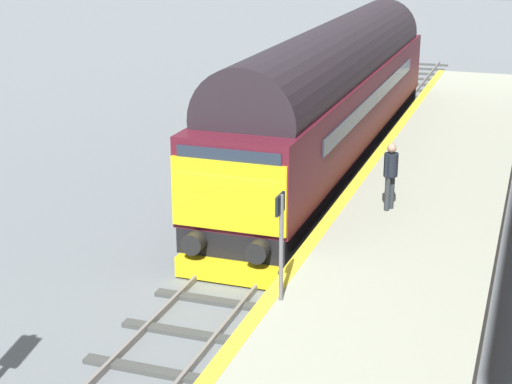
{
  "coord_description": "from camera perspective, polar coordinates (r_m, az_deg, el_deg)",
  "views": [
    {
      "loc": [
        6.1,
        -16.94,
        7.73
      ],
      "look_at": [
        0.2,
        0.11,
        1.74
      ],
      "focal_mm": 58.1,
      "sensor_mm": 36.0,
      "label": 1
    }
  ],
  "objects": [
    {
      "name": "diesel_locomotive",
      "position": [
        26.27,
        5.31,
        6.75
      ],
      "size": [
        2.74,
        18.85,
        4.68
      ],
      "color": "black",
      "rests_on": "ground"
    },
    {
      "name": "station_platform",
      "position": [
        18.59,
        9.87,
        -4.83
      ],
      "size": [
        4.0,
        44.0,
        1.01
      ],
      "color": "#A2A892",
      "rests_on": "ground"
    },
    {
      "name": "platform_number_sign",
      "position": [
        14.95,
        1.72,
        -2.71
      ],
      "size": [
        0.1,
        0.44,
        2.04
      ],
      "color": "slate",
      "rests_on": "station_platform"
    },
    {
      "name": "track_main",
      "position": [
        19.57,
        -0.66,
        -4.74
      ],
      "size": [
        2.5,
        60.0,
        0.15
      ],
      "color": "slate",
      "rests_on": "ground"
    },
    {
      "name": "ground_plane",
      "position": [
        19.59,
        -0.66,
        -4.89
      ],
      "size": [
        140.0,
        140.0,
        0.0
      ],
      "primitive_type": "plane",
      "color": "slate",
      "rests_on": "ground"
    },
    {
      "name": "waiting_passenger",
      "position": [
        20.07,
        9.25,
        1.49
      ],
      "size": [
        0.44,
        0.48,
        1.64
      ],
      "rotation": [
        0.0,
        0.0,
        1.2
      ],
      "color": "#2C3237",
      "rests_on": "station_platform"
    }
  ]
}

